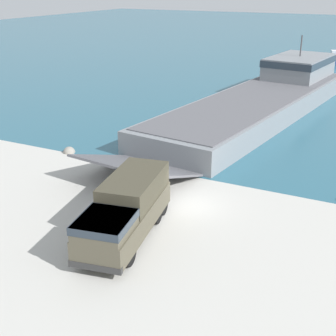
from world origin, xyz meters
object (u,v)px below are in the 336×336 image
Objects in this scene: moored_boat_a at (335,59)px; landing_craft at (268,95)px; soldier_on_ramp at (103,197)px; mooring_bollard at (107,160)px; military_truck at (126,209)px.

landing_craft is at bearing 70.02° from moored_boat_a.
soldier_on_ramp is 63.02m from moored_boat_a.
soldier_on_ramp is 7.71m from mooring_bollard.
landing_craft reaches higher than soldier_on_ramp.
landing_craft is 27.62m from soldier_on_ramp.
landing_craft is at bearing 91.55° from soldier_on_ramp.
military_truck is at bearing -81.80° from landing_craft.
moored_boat_a is at bearing 92.33° from soldier_on_ramp.
landing_craft is 51.89× the size of mooring_bollard.
soldier_on_ramp is (-2.07, -27.53, -0.57)m from landing_craft.
military_truck is 1.51× the size of moored_boat_a.
military_truck is at bearing 71.80° from moored_boat_a.
landing_craft is 21.96m from mooring_bollard.
landing_craft reaches higher than military_truck.
moored_boat_a is at bearing 81.95° from mooring_bollard.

